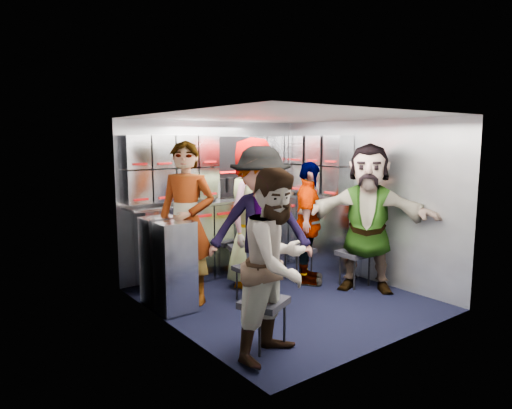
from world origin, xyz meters
TOP-DOWN VIEW (x-y plane):
  - floor at (0.00, 0.00)m, footprint 3.00×3.00m
  - wall_back at (0.00, 1.50)m, footprint 2.80×0.04m
  - wall_left at (-1.40, 0.00)m, footprint 0.04×3.00m
  - wall_right at (1.40, 0.00)m, footprint 0.04×3.00m
  - ceiling at (0.00, 0.00)m, footprint 2.80×3.00m
  - cart_bank_back at (0.00, 1.29)m, footprint 2.68×0.38m
  - cart_bank_left at (-1.19, 0.56)m, footprint 0.38×0.76m
  - counter at (0.00, 1.29)m, footprint 2.68×0.42m
  - locker_bank_back at (0.00, 1.35)m, footprint 2.68×0.28m
  - locker_bank_right at (1.25, 0.70)m, footprint 0.28×1.00m
  - right_cabinet at (1.25, 0.60)m, footprint 0.28×1.20m
  - coffee_niche at (0.18, 1.41)m, footprint 0.46×0.16m
  - red_latch_strip at (0.00, 1.09)m, footprint 2.60×0.02m
  - jump_seat_near_left at (-0.96, -0.86)m, footprint 0.49×0.48m
  - jump_seat_mid_left at (-0.32, 0.21)m, footprint 0.34×0.32m
  - jump_seat_center at (0.05, 0.84)m, footprint 0.50×0.48m
  - jump_seat_mid_right at (0.65, 0.45)m, footprint 0.37×0.35m
  - jump_seat_near_right at (1.05, -0.16)m, footprint 0.39×0.38m
  - attendant_standing at (-0.94, 0.58)m, footprint 0.76×0.80m
  - attendant_arc_a at (-0.96, -1.04)m, footprint 0.93×0.82m
  - attendant_arc_b at (-0.32, 0.03)m, footprint 1.31×1.23m
  - attendant_arc_c at (0.05, 0.66)m, footprint 1.06×0.87m
  - attendant_arc_d at (0.65, 0.27)m, footprint 0.93×0.91m
  - attendant_arc_e at (1.05, -0.34)m, footprint 1.44×1.66m
  - bottle_left at (-0.28, 1.24)m, footprint 0.07×0.07m
  - bottle_mid at (-0.10, 1.24)m, footprint 0.07×0.07m
  - bottle_right at (0.74, 1.24)m, footprint 0.06×0.06m
  - cup_left at (-0.72, 1.23)m, footprint 0.08×0.08m
  - cup_right at (1.19, 1.23)m, footprint 0.09×0.09m

SIDE VIEW (x-z plane):
  - floor at x=0.00m, z-range 0.00..0.00m
  - jump_seat_mid_left at x=-0.32m, z-range 0.15..0.55m
  - jump_seat_mid_right at x=0.65m, z-range 0.16..0.58m
  - jump_seat_near_left at x=-0.96m, z-range 0.17..0.62m
  - jump_seat_near_right at x=1.05m, z-range 0.17..0.62m
  - jump_seat_center at x=0.05m, z-range 0.18..0.65m
  - cart_bank_back at x=0.00m, z-range 0.00..0.99m
  - cart_bank_left at x=-1.19m, z-range 0.00..0.99m
  - right_cabinet at x=1.25m, z-range 0.00..1.00m
  - attendant_arc_d at x=0.65m, z-range 0.00..1.57m
  - attendant_arc_a at x=-0.96m, z-range 0.00..1.62m
  - red_latch_strip at x=0.00m, z-range 0.86..0.90m
  - attendant_arc_b at x=-0.32m, z-range 0.00..1.78m
  - attendant_arc_e at x=1.05m, z-range 0.00..1.81m
  - attendant_standing at x=-0.94m, z-range 0.00..1.84m
  - attendant_arc_c at x=0.05m, z-range 0.00..1.87m
  - counter at x=0.00m, z-range 1.00..1.03m
  - wall_back at x=0.00m, z-range 0.00..2.10m
  - wall_left at x=-1.40m, z-range 0.00..2.10m
  - wall_right at x=1.40m, z-range 0.00..2.10m
  - cup_left at x=-0.72m, z-range 1.03..1.14m
  - cup_right at x=1.19m, z-range 1.03..1.14m
  - bottle_left at x=-0.28m, z-range 1.03..1.26m
  - bottle_mid at x=-0.10m, z-range 1.03..1.29m
  - bottle_right at x=0.74m, z-range 1.03..1.30m
  - coffee_niche at x=0.18m, z-range 1.05..1.89m
  - locker_bank_back at x=0.00m, z-range 1.08..1.90m
  - locker_bank_right at x=1.25m, z-range 1.08..1.90m
  - ceiling at x=0.00m, z-range 2.09..2.11m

